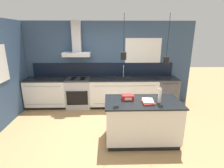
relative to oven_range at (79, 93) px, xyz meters
The scene contains 11 objects.
ground_plane 1.91m from the oven_range, 65.38° to the right, with size 16.00×16.00×0.00m, color #A87F51.
wall_back 1.20m from the oven_range, 23.30° to the left, with size 5.60×2.27×2.60m.
wall_left 2.11m from the oven_range, 149.18° to the right, with size 0.08×3.80×2.60m.
counter_run_left 0.98m from the oven_range, behind, with size 1.24×0.64×0.91m.
counter_run_sink 1.40m from the oven_range, ahead, with size 2.09×0.64×1.29m.
oven_range is the anchor object (origin of this frame).
dishwasher 2.76m from the oven_range, ahead, with size 0.63×0.65×0.91m.
kitchen_island 2.47m from the oven_range, 48.71° to the right, with size 1.55×0.85×0.91m.
bottle_on_island 2.81m from the oven_range, 44.95° to the right, with size 0.07×0.07×0.35m.
book_stack 2.65m from the oven_range, 49.06° to the right, with size 0.24×0.31×0.06m.
red_supply_box 2.27m from the oven_range, 53.21° to the right, with size 0.23×0.20×0.11m.
Camera 1 is at (0.14, -3.49, 2.26)m, focal length 28.00 mm.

